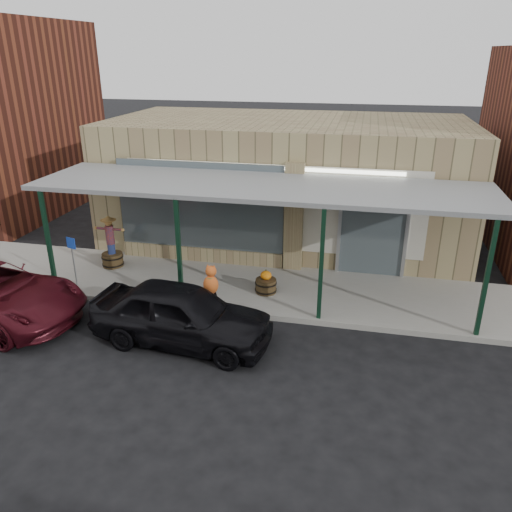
% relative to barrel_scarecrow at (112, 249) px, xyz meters
% --- Properties ---
extents(ground, '(120.00, 120.00, 0.00)m').
position_rel_barrel_scarecrow_xyz_m(ground, '(4.75, -4.05, -0.70)').
color(ground, black).
rests_on(ground, ground).
extents(sidewalk, '(40.00, 3.20, 0.15)m').
position_rel_barrel_scarecrow_xyz_m(sidewalk, '(4.75, -0.45, -0.62)').
color(sidewalk, gray).
rests_on(sidewalk, ground).
extents(storefront, '(12.00, 6.25, 4.20)m').
position_rel_barrel_scarecrow_xyz_m(storefront, '(4.75, 4.11, 1.39)').
color(storefront, '#96875C').
rests_on(storefront, ground).
extents(awning, '(12.00, 3.00, 3.04)m').
position_rel_barrel_scarecrow_xyz_m(awning, '(4.75, -0.49, 2.31)').
color(awning, slate).
rests_on(awning, ground).
extents(block_buildings_near, '(61.00, 8.00, 8.00)m').
position_rel_barrel_scarecrow_xyz_m(block_buildings_near, '(6.76, 5.15, 3.07)').
color(block_buildings_near, maroon).
rests_on(block_buildings_near, ground).
extents(barrel_scarecrow, '(0.96, 0.81, 1.63)m').
position_rel_barrel_scarecrow_xyz_m(barrel_scarecrow, '(0.00, 0.00, 0.00)').
color(barrel_scarecrow, '#49361D').
rests_on(barrel_scarecrow, sidewalk).
extents(barrel_pumpkin, '(0.73, 0.73, 0.68)m').
position_rel_barrel_scarecrow_xyz_m(barrel_pumpkin, '(4.98, -0.78, -0.31)').
color(barrel_pumpkin, '#49361D').
rests_on(barrel_pumpkin, sidewalk).
extents(handicap_sign, '(0.30, 0.11, 1.50)m').
position_rel_barrel_scarecrow_xyz_m(handicap_sign, '(-0.25, -1.65, 0.42)').
color(handicap_sign, gray).
rests_on(handicap_sign, sidewalk).
extents(parked_sedan, '(4.35, 2.07, 1.67)m').
position_rel_barrel_scarecrow_xyz_m(parked_sedan, '(3.54, -3.44, 0.02)').
color(parked_sedan, black).
rests_on(parked_sedan, ground).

